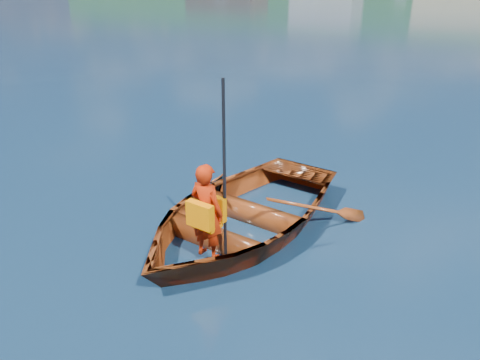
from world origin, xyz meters
The scene contains 3 objects.
ground centered at (0.00, 0.00, 0.00)m, with size 600.00×600.00×0.00m.
rowboat centered at (0.66, 0.34, 0.24)m, with size 3.13×4.04×0.77m.
child_paddler centered at (0.69, -0.57, 0.70)m, with size 0.46×0.37×2.12m.
Camera 1 is at (3.20, -4.62, 3.22)m, focal length 35.00 mm.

